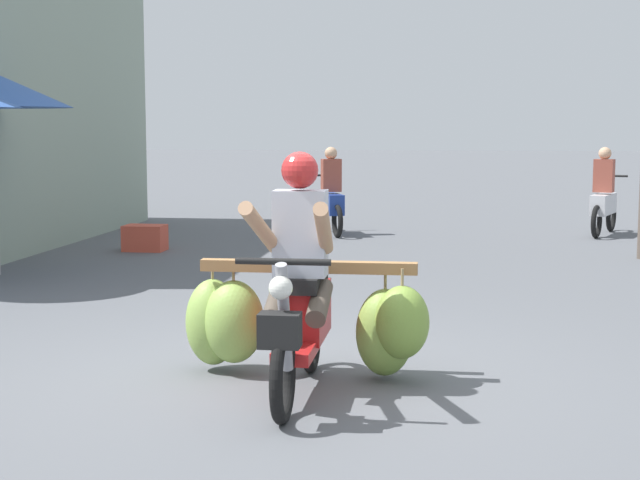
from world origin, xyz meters
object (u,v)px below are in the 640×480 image
(motorbike_main_loaded, at_px, (300,311))
(motorbike_distant_ahead_right, at_px, (604,200))
(motorbike_distant_ahead_left, at_px, (330,199))
(produce_crate, at_px, (145,238))

(motorbike_main_loaded, bearing_deg, motorbike_distant_ahead_right, 70.41)
(motorbike_distant_ahead_left, relative_size, produce_crate, 2.76)
(motorbike_distant_ahead_left, height_order, motorbike_distant_ahead_right, same)
(motorbike_main_loaded, height_order, motorbike_distant_ahead_right, motorbike_main_loaded)
(motorbike_distant_ahead_right, xyz_separation_m, produce_crate, (-6.61, -2.85, -0.39))
(motorbike_main_loaded, xyz_separation_m, motorbike_distant_ahead_right, (3.35, 9.42, 0.07))
(produce_crate, bearing_deg, motorbike_distant_ahead_left, 45.88)
(motorbike_main_loaded, relative_size, motorbike_distant_ahead_left, 1.16)
(motorbike_distant_ahead_right, relative_size, produce_crate, 2.77)
(motorbike_distant_ahead_right, bearing_deg, produce_crate, -156.68)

